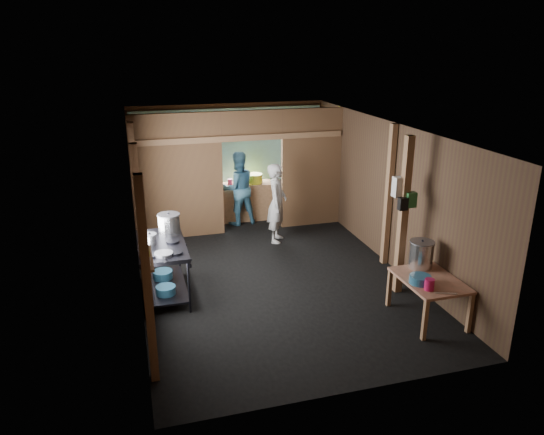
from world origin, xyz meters
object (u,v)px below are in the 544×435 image
object	(u,v)px
stock_pot	(421,255)
cook	(277,203)
prep_table	(428,299)
pink_bucket	(429,284)
yellow_tub	(254,178)
gas_range	(163,269)
stove_pot_large	(169,225)

from	to	relation	value
stock_pot	cook	xyz separation A→B (m)	(-1.35, 3.23, -0.03)
prep_table	stock_pot	distance (m)	0.67
pink_bucket	yellow_tub	size ratio (longest dim) A/B	0.43
pink_bucket	cook	world-z (taller)	cook
cook	gas_range	bearing A→B (deg)	151.04
prep_table	pink_bucket	distance (m)	0.55
gas_range	stock_pot	xyz separation A→B (m)	(3.79, -1.43, 0.40)
prep_table	cook	bearing A→B (deg)	109.14
gas_range	prep_table	world-z (taller)	gas_range
stock_pot	gas_range	bearing A→B (deg)	159.36
stock_pot	cook	world-z (taller)	cook
prep_table	yellow_tub	xyz separation A→B (m)	(-1.36, 5.17, 0.63)
stove_pot_large	stock_pot	bearing A→B (deg)	-26.71
stock_pot	pink_bucket	distance (m)	0.78
gas_range	stock_pot	bearing A→B (deg)	-20.64
stove_pot_large	cook	world-z (taller)	cook
stove_pot_large	cook	size ratio (longest dim) A/B	0.23
gas_range	stove_pot_large	bearing A→B (deg)	66.69
gas_range	yellow_tub	size ratio (longest dim) A/B	4.03
stock_pot	prep_table	bearing A→B (deg)	-101.35
pink_bucket	gas_range	bearing A→B (deg)	148.55
prep_table	stock_pot	world-z (taller)	stock_pot
stove_pot_large	cook	bearing A→B (deg)	31.74
prep_table	pink_bucket	size ratio (longest dim) A/B	6.68
cook	yellow_tub	bearing A→B (deg)	28.08
pink_bucket	stock_pot	bearing A→B (deg)	67.81
stock_pot	pink_bucket	xyz separation A→B (m)	(-0.29, -0.71, -0.12)
stock_pot	yellow_tub	distance (m)	4.98
gas_range	pink_bucket	xyz separation A→B (m)	(3.50, -2.14, 0.28)
gas_range	stove_pot_large	distance (m)	0.75
stove_pot_large	cook	distance (m)	2.69
cook	pink_bucket	bearing A→B (deg)	-140.36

